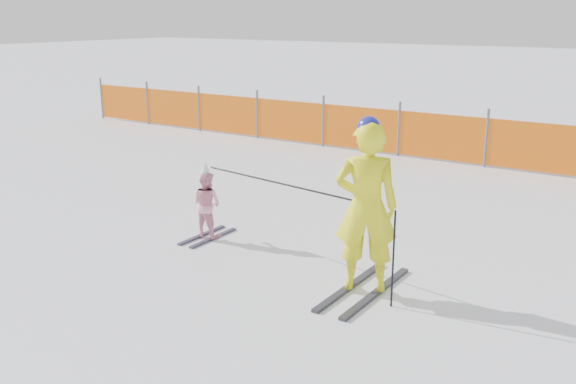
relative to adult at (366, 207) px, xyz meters
name	(u,v)px	position (x,y,z in m)	size (l,w,h in m)	color
ground	(266,279)	(-1.17, -0.36, -1.04)	(120.00, 120.00, 0.00)	white
adult	(366,207)	(0.00, 0.00, 0.00)	(0.86, 1.66, 2.08)	black
child	(206,203)	(-2.76, 0.42, -0.52)	(0.48, 0.99, 1.14)	black
ski_poles	(309,204)	(-0.82, 0.08, -0.12)	(3.10, 0.62, 1.12)	black
safety_fence	(327,124)	(-4.66, 7.12, -0.48)	(16.26, 0.06, 1.25)	#595960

